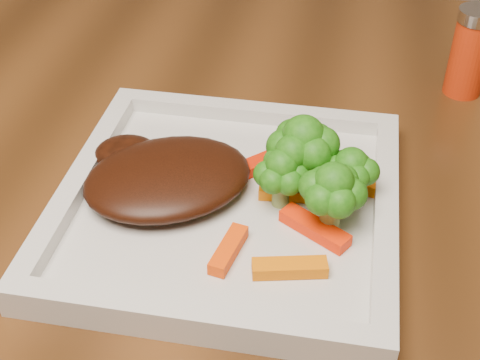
# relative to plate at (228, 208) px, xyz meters

# --- Properties ---
(plate) EXTENTS (0.27, 0.27, 0.01)m
(plate) POSITION_rel_plate_xyz_m (0.00, 0.00, 0.00)
(plate) COLOR silver
(plate) RESTS_ON dining_table
(steak) EXTENTS (0.17, 0.16, 0.03)m
(steak) POSITION_rel_plate_xyz_m (-0.05, 0.00, 0.02)
(steak) COLOR black
(steak) RESTS_ON plate
(broccoli_0) EXTENTS (0.08, 0.08, 0.07)m
(broccoli_0) POSITION_rel_plate_xyz_m (0.06, 0.03, 0.04)
(broccoli_0) COLOR #147A14
(broccoli_0) RESTS_ON plate
(broccoli_1) EXTENTS (0.06, 0.06, 0.06)m
(broccoli_1) POSITION_rel_plate_xyz_m (0.09, 0.02, 0.04)
(broccoli_1) COLOR #136911
(broccoli_1) RESTS_ON plate
(broccoli_2) EXTENTS (0.08, 0.08, 0.06)m
(broccoli_2) POSITION_rel_plate_xyz_m (0.08, -0.02, 0.04)
(broccoli_2) COLOR #346510
(broccoli_2) RESTS_ON plate
(broccoli_3) EXTENTS (0.06, 0.06, 0.06)m
(broccoli_3) POSITION_rel_plate_xyz_m (0.04, 0.01, 0.04)
(broccoli_3) COLOR #1A7613
(broccoli_3) RESTS_ON plate
(carrot_0) EXTENTS (0.06, 0.03, 0.01)m
(carrot_0) POSITION_rel_plate_xyz_m (0.06, -0.07, 0.01)
(carrot_0) COLOR orange
(carrot_0) RESTS_ON plate
(carrot_2) EXTENTS (0.02, 0.05, 0.01)m
(carrot_2) POSITION_rel_plate_xyz_m (0.01, -0.06, 0.01)
(carrot_2) COLOR #F14103
(carrot_2) RESTS_ON plate
(carrot_3) EXTENTS (0.06, 0.03, 0.01)m
(carrot_3) POSITION_rel_plate_xyz_m (0.10, 0.04, 0.01)
(carrot_3) COLOR #CB5703
(carrot_3) RESTS_ON plate
(carrot_4) EXTENTS (0.05, 0.05, 0.01)m
(carrot_4) POSITION_rel_plate_xyz_m (0.03, 0.06, 0.01)
(carrot_4) COLOR red
(carrot_4) RESTS_ON plate
(carrot_5) EXTENTS (0.06, 0.04, 0.01)m
(carrot_5) POSITION_rel_plate_xyz_m (0.07, -0.02, 0.01)
(carrot_5) COLOR #FF2904
(carrot_5) RESTS_ON plate
(carrot_6) EXTENTS (0.06, 0.02, 0.01)m
(carrot_6) POSITION_rel_plate_xyz_m (0.05, 0.02, 0.01)
(carrot_6) COLOR orange
(carrot_6) RESTS_ON plate
(spice_shaker) EXTENTS (0.04, 0.04, 0.09)m
(spice_shaker) POSITION_rel_plate_xyz_m (0.20, 0.23, 0.04)
(spice_shaker) COLOR red
(spice_shaker) RESTS_ON dining_table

